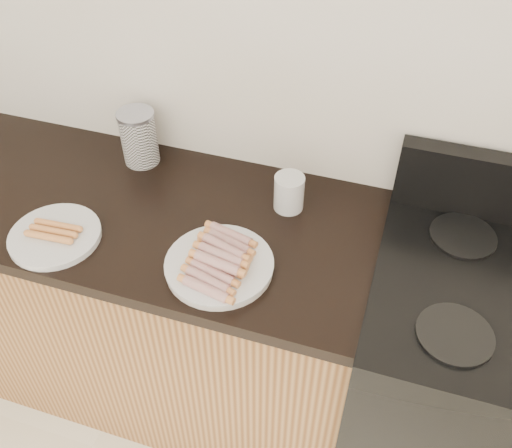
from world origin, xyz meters
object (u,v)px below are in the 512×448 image
(mug, at_px, (289,193))
(main_plate, at_px, (219,266))
(side_plate, at_px, (55,236))
(canister, at_px, (139,137))
(stove, at_px, (480,394))

(mug, bearing_deg, main_plate, -110.24)
(side_plate, xyz_separation_m, canister, (0.07, 0.39, 0.08))
(main_plate, height_order, canister, canister)
(side_plate, bearing_deg, canister, 79.55)
(stove, xyz_separation_m, main_plate, (-0.77, -0.13, 0.45))
(side_plate, bearing_deg, mug, 29.18)
(stove, relative_size, mug, 8.41)
(stove, height_order, canister, canister)
(stove, distance_m, mug, 0.84)
(main_plate, bearing_deg, stove, 9.79)
(stove, relative_size, side_plate, 3.64)
(stove, height_order, mug, mug)
(canister, height_order, mug, canister)
(canister, xyz_separation_m, mug, (0.50, -0.07, -0.03))
(main_plate, relative_size, mug, 2.59)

